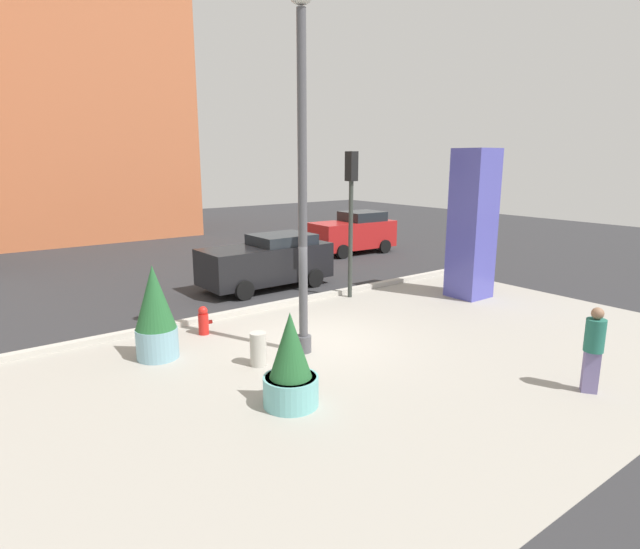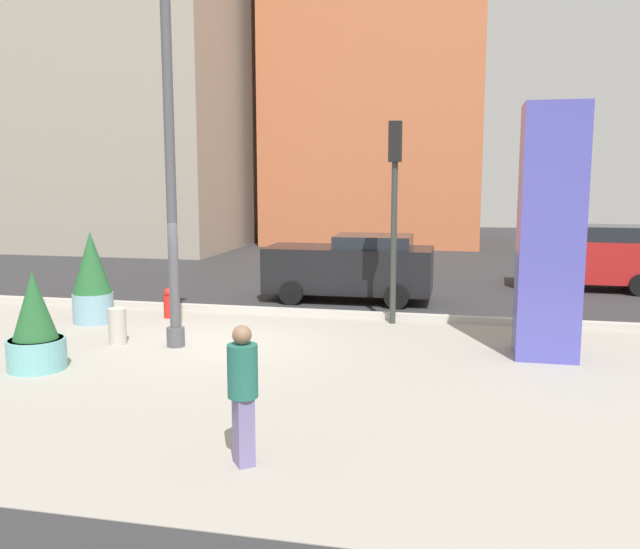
{
  "view_description": "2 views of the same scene",
  "coord_description": "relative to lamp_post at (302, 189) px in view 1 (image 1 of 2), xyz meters",
  "views": [
    {
      "loc": [
        -7.18,
        -9.7,
        4.41
      ],
      "look_at": [
        1.52,
        1.82,
        1.16
      ],
      "focal_mm": 28.98,
      "sensor_mm": 36.0,
      "label": 1
    },
    {
      "loc": [
        5.03,
        -12.68,
        3.4
      ],
      "look_at": [
        1.91,
        1.52,
        1.28
      ],
      "focal_mm": 37.73,
      "sensor_mm": 36.0,
      "label": 2
    }
  ],
  "objects": [
    {
      "name": "lamp_post",
      "position": [
        0.0,
        0.0,
        0.0
      ],
      "size": [
        0.44,
        0.44,
        7.71
      ],
      "color": "#4C4C51",
      "rests_on": "ground_plane"
    },
    {
      "name": "highrise_across_street",
      "position": [
        0.96,
        23.57,
        6.27
      ],
      "size": [
        10.56,
        9.05,
        20.08
      ],
      "primitive_type": "cube",
      "color": "#C66B42",
      "rests_on": "ground_plane"
    },
    {
      "name": "fire_hydrant",
      "position": [
        -1.32,
        2.55,
        -3.4
      ],
      "size": [
        0.36,
        0.26,
        0.75
      ],
      "color": "red",
      "rests_on": "ground_plane"
    },
    {
      "name": "concrete_bollard",
      "position": [
        -1.25,
        -0.06,
        -3.39
      ],
      "size": [
        0.36,
        0.36,
        0.75
      ],
      "primitive_type": "cylinder",
      "color": "#B2ADA3",
      "rests_on": "ground_plane"
    },
    {
      "name": "car_curb_east",
      "position": [
        2.58,
        5.82,
        -2.83
      ],
      "size": [
        4.55,
        2.14,
        1.83
      ],
      "color": "black",
      "rests_on": "ground_plane"
    },
    {
      "name": "art_pillar_blue",
      "position": [
        7.18,
        0.83,
        -1.41
      ],
      "size": [
        1.13,
        1.13,
        4.73
      ],
      "primitive_type": "cube",
      "color": "#4C4CAD",
      "rests_on": "ground_plane"
    },
    {
      "name": "potted_plant_mid_plaza",
      "position": [
        -1.72,
        -2.04,
        -3.0
      ],
      "size": [
        1.01,
        1.01,
        1.77
      ],
      "color": "#6BB2B2",
      "rests_on": "ground_plane"
    },
    {
      "name": "car_passing_lane",
      "position": [
        9.44,
        9.23,
        -2.8
      ],
      "size": [
        4.13,
        2.19,
        1.95
      ],
      "color": "red",
      "rests_on": "ground_plane"
    },
    {
      "name": "curb_strip",
      "position": [
        0.65,
        3.53,
        -3.69
      ],
      "size": [
        18.0,
        0.24,
        0.16
      ],
      "primitive_type": "cube",
      "color": "#B7B2A8",
      "rests_on": "ground_plane"
    },
    {
      "name": "plaza_pavement",
      "position": [
        0.65,
        -1.59,
        -3.77
      ],
      "size": [
        18.0,
        10.0,
        0.02
      ],
      "primitive_type": "cube",
      "color": "#9E998E",
      "rests_on": "ground_plane"
    },
    {
      "name": "traffic_light_corner",
      "position": [
        4.03,
        3.1,
        -0.64
      ],
      "size": [
        0.28,
        0.42,
        4.63
      ],
      "color": "#333833",
      "rests_on": "ground_plane"
    },
    {
      "name": "potted_plant_near_right",
      "position": [
        -2.84,
        1.69,
        -2.72
      ],
      "size": [
        0.93,
        0.93,
        2.14
      ],
      "color": "#7AA8B7",
      "rests_on": "ground_plane"
    },
    {
      "name": "ground_plane",
      "position": [
        0.65,
        4.41,
        -3.77
      ],
      "size": [
        60.0,
        60.0,
        0.0
      ],
      "primitive_type": "plane",
      "color": "#2D2D30"
    },
    {
      "name": "pedestrian_crossing",
      "position": [
        3.16,
        -5.05,
        -2.82
      ],
      "size": [
        0.5,
        0.5,
        1.7
      ],
      "color": "slate",
      "rests_on": "ground_plane"
    }
  ]
}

